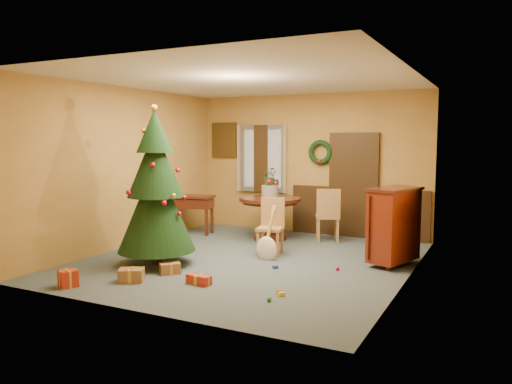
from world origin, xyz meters
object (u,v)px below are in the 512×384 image
Objects in this scene: christmas_tree at (156,190)px; writing_desk at (192,205)px; chair_near at (271,224)px; sideboard at (394,224)px; dining_table at (270,210)px.

christmas_tree reaches higher than writing_desk.
chair_near is 2.05m from sideboard.
sideboard is at bearing 4.25° from chair_near.
dining_table is at bearing 159.72° from sideboard.
dining_table is 0.99× the size of sideboard.
dining_table is 1.24× the size of writing_desk.
chair_near is 0.99× the size of writing_desk.
christmas_tree is at bearing -68.23° from writing_desk.
christmas_tree reaches higher than sideboard.
sideboard is at bearing 26.04° from christmas_tree.
chair_near is at bearing -22.42° from writing_desk.
christmas_tree reaches higher than dining_table.
dining_table is 1.73m from writing_desk.
sideboard is (2.04, 0.15, 0.14)m from chair_near.
christmas_tree is at bearing -106.27° from dining_table.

